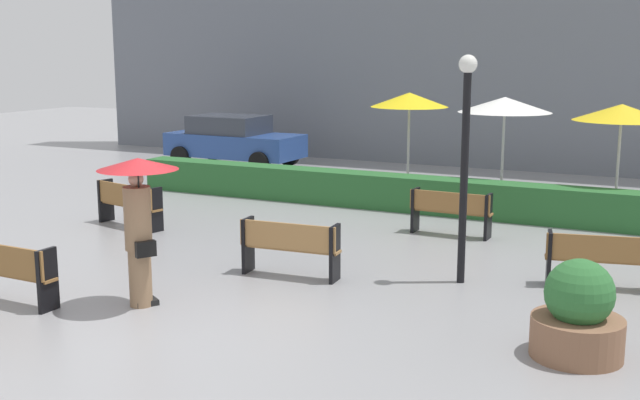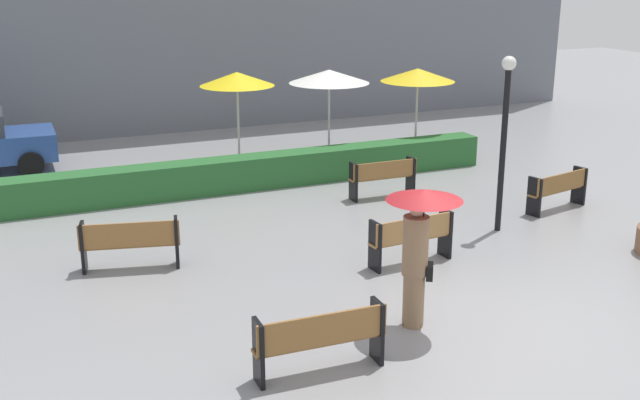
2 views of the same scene
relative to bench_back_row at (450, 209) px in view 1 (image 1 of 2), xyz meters
name	(u,v)px [view 1 (image 1 of 2)]	position (x,y,z in m)	size (l,w,h in m)	color
ground_plane	(183,324)	(-1.72, -6.44, -0.52)	(60.00, 60.00, 0.00)	gray
bench_back_row	(450,209)	(0.00, 0.00, 0.00)	(1.60, 0.40, 0.88)	olive
bench_far_right	(602,257)	(3.06, -2.37, -0.02)	(1.67, 0.68, 0.85)	olive
bench_mid_center	(289,245)	(-1.48, -3.88, 0.01)	(1.65, 0.48, 0.90)	#9E7242
bench_near_left	(2,268)	(-4.55, -6.82, 0.01)	(1.81, 0.40, 0.89)	olive
bench_far_left	(128,202)	(-6.15, -2.12, 0.00)	(1.75, 0.74, 0.90)	olive
pedestrian_with_umbrella	(138,206)	(-2.67, -6.08, 0.93)	(1.11, 1.11, 2.13)	#8C6B4C
planter_pot	(578,316)	(3.13, -5.33, -0.02)	(1.08, 1.08, 1.19)	brown
lamp_post	(465,144)	(1.06, -2.96, 1.66)	(0.28, 0.28, 3.51)	black
patio_umbrella_yellow	(409,100)	(-2.23, 3.80, 1.84)	(1.91, 1.91, 2.54)	silver
patio_umbrella_white	(505,105)	(0.19, 3.46, 1.81)	(2.12, 2.12, 2.51)	silver
patio_umbrella_yellow_far	(622,113)	(2.72, 3.21, 1.74)	(2.03, 2.03, 2.44)	silver
hedge_strip	(371,190)	(-2.46, 1.96, -0.13)	(12.27, 0.70, 0.78)	#28602D
building_facade	(491,7)	(-1.72, 9.56, 4.30)	(28.00, 1.20, 9.64)	slate
parked_car	(233,140)	(-8.74, 6.08, 0.30)	(4.24, 2.06, 1.57)	#28478C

